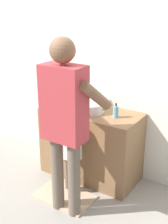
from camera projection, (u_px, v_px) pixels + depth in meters
name	position (u px, v px, depth m)	size (l,w,h in m)	color
ground_plane	(77.00, 186.00, 3.49)	(14.00, 14.00, 0.00)	#9E998E
back_wall	(106.00, 62.00, 3.50)	(4.40, 0.08, 2.70)	silver
vanity_cabinet	(91.00, 144.00, 3.57)	(1.16, 0.54, 0.84)	olive
sink_basin	(90.00, 107.00, 3.39)	(0.32, 0.32, 0.11)	white
faucet	(99.00, 100.00, 3.54)	(0.18, 0.14, 0.18)	#B7BABF
toothbrush_cup	(68.00, 102.00, 3.57)	(0.07, 0.07, 0.21)	#4C8EB2
soap_bottle	(116.00, 112.00, 3.22)	(0.06, 0.06, 0.17)	#66B2D1
bath_mat	(64.00, 196.00, 3.29)	(0.64, 0.40, 0.02)	#CCAD8E
child_toddler	(71.00, 148.00, 3.22)	(0.28, 0.28, 0.90)	#6B5B4C
adult_parent	(65.00, 114.00, 2.73)	(0.54, 0.57, 1.76)	#6B5B4C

